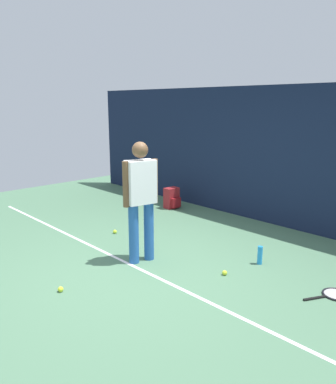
{
  "coord_description": "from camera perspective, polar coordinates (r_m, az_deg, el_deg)",
  "views": [
    {
      "loc": [
        3.71,
        -3.15,
        2.2
      ],
      "look_at": [
        0.0,
        0.4,
        1.0
      ],
      "focal_mm": 35.69,
      "sensor_mm": 36.0,
      "label": 1
    }
  ],
  "objects": [
    {
      "name": "ground_plane",
      "position": [
        5.34,
        -3.16,
        -11.19
      ],
      "size": [
        12.0,
        12.0,
        0.0
      ],
      "primitive_type": "plane",
      "color": "#4C7556"
    },
    {
      "name": "back_fence",
      "position": [
        7.25,
        15.09,
        5.23
      ],
      "size": [
        10.0,
        0.1,
        2.51
      ],
      "primitive_type": "cube",
      "color": "#141E38",
      "rests_on": "ground"
    },
    {
      "name": "court_line",
      "position": [
        5.28,
        -4.06,
        -11.49
      ],
      "size": [
        9.0,
        0.05,
        0.0
      ],
      "primitive_type": "cube",
      "color": "white",
      "rests_on": "ground"
    },
    {
      "name": "tennis_player",
      "position": [
        5.26,
        -4.09,
        -0.46
      ],
      "size": [
        0.3,
        0.52,
        1.7
      ],
      "rotation": [
        0.0,
        0.0,
        1.36
      ],
      "color": "#2659A5",
      "rests_on": "ground"
    },
    {
      "name": "tennis_racket",
      "position": [
        5.02,
        23.6,
        -13.89
      ],
      "size": [
        0.44,
        0.63,
        0.03
      ],
      "rotation": [
        0.0,
        0.0,
        1.1
      ],
      "color": "black",
      "rests_on": "ground"
    },
    {
      "name": "backpack",
      "position": [
        8.16,
        0.61,
        -0.96
      ],
      "size": [
        0.29,
        0.31,
        0.44
      ],
      "rotation": [
        0.0,
        0.0,
        1.52
      ],
      "color": "maroon",
      "rests_on": "ground"
    },
    {
      "name": "tennis_ball_near_player",
      "position": [
        4.87,
        -15.76,
        -13.8
      ],
      "size": [
        0.07,
        0.07,
        0.07
      ],
      "primitive_type": "sphere",
      "color": "#CCE033",
      "rests_on": "ground"
    },
    {
      "name": "tennis_ball_by_fence",
      "position": [
        5.16,
        8.46,
        -11.85
      ],
      "size": [
        0.07,
        0.07,
        0.07
      ],
      "primitive_type": "sphere",
      "color": "#CCE033",
      "rests_on": "ground"
    },
    {
      "name": "tennis_ball_mid_court",
      "position": [
        6.69,
        -7.94,
        -5.88
      ],
      "size": [
        0.07,
        0.07,
        0.07
      ],
      "primitive_type": "sphere",
      "color": "#CCE033",
      "rests_on": "ground"
    },
    {
      "name": "water_bottle",
      "position": [
        5.54,
        13.57,
        -9.17
      ],
      "size": [
        0.07,
        0.07,
        0.26
      ],
      "primitive_type": "cylinder",
      "color": "#268CD8",
      "rests_on": "ground"
    }
  ]
}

